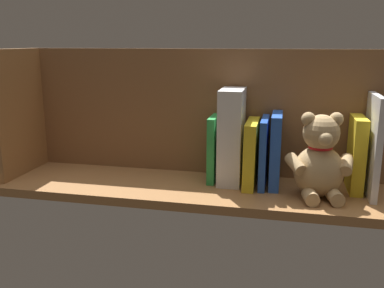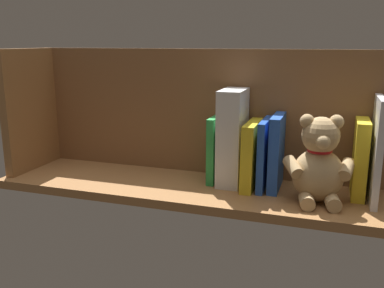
{
  "view_description": "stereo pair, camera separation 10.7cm",
  "coord_description": "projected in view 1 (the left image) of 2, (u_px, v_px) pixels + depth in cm",
  "views": [
    {
      "loc": [
        -22.39,
        101.3,
        35.68
      ],
      "look_at": [
        0.0,
        0.0,
        10.55
      ],
      "focal_mm": 39.88,
      "sensor_mm": 36.0,
      "label": 1
    },
    {
      "loc": [
        -32.67,
        98.46,
        35.68
      ],
      "look_at": [
        0.0,
        0.0,
        10.55
      ],
      "focal_mm": 39.88,
      "sensor_mm": 36.0,
      "label": 2
    }
  ],
  "objects": [
    {
      "name": "book_3",
      "position": [
        264.0,
        152.0,
        1.07
      ],
      "size": [
        1.66,
        13.27,
        17.15
      ],
      "primitive_type": "cube",
      "color": "blue",
      "rests_on": "ground_plane"
    },
    {
      "name": "book_1",
      "position": [
        356.0,
        154.0,
        1.03
      ],
      "size": [
        3.05,
        11.39,
        18.18
      ],
      "primitive_type": "cube",
      "rotation": [
        0.0,
        0.0,
        0.0
      ],
      "color": "yellow",
      "rests_on": "ground_plane"
    },
    {
      "name": "ground_plane",
      "position": [
        192.0,
        188.0,
        1.09
      ],
      "size": [
        100.29,
        26.89,
        2.2
      ],
      "primitive_type": "cube",
      "color": "#9E6B3D"
    },
    {
      "name": "dictionary_thick_white",
      "position": [
        232.0,
        136.0,
        1.08
      ],
      "size": [
        5.81,
        11.9,
        24.12
      ],
      "primitive_type": "cube",
      "color": "white",
      "rests_on": "ground_plane"
    },
    {
      "name": "book_2",
      "position": [
        276.0,
        150.0,
        1.06
      ],
      "size": [
        2.47,
        12.68,
        18.35
      ],
      "primitive_type": "cube",
      "color": "blue",
      "rests_on": "ground_plane"
    },
    {
      "name": "book_0",
      "position": [
        372.0,
        145.0,
        1.0
      ],
      "size": [
        1.49,
        15.28,
        23.76
      ],
      "primitive_type": "cube",
      "color": "silver",
      "rests_on": "ground_plane"
    },
    {
      "name": "shelf_back_panel",
      "position": [
        201.0,
        112.0,
        1.16
      ],
      "size": [
        100.29,
        1.5,
        33.72
      ],
      "primitive_type": "cube",
      "color": "brown",
      "rests_on": "ground_plane"
    },
    {
      "name": "book_4",
      "position": [
        251.0,
        153.0,
        1.07
      ],
      "size": [
        3.04,
        14.12,
        16.46
      ],
      "primitive_type": "cube",
      "rotation": [
        0.0,
        -0.01,
        0.0
      ],
      "color": "yellow",
      "rests_on": "ground_plane"
    },
    {
      "name": "shelf_side_divider",
      "position": [
        19.0,
        112.0,
        1.15
      ],
      "size": [
        2.4,
        20.89,
        33.72
      ],
      "primitive_type": "cube",
      "color": "#9E6B3D",
      "rests_on": "ground_plane"
    },
    {
      "name": "teddy_bear",
      "position": [
        320.0,
        160.0,
        0.99
      ],
      "size": [
        16.02,
        14.15,
        20.03
      ],
      "rotation": [
        0.0,
        0.0,
        0.17
      ],
      "color": "tan",
      "rests_on": "ground_plane"
    },
    {
      "name": "book_5",
      "position": [
        214.0,
        148.0,
        1.11
      ],
      "size": [
        1.9,
        10.46,
        16.96
      ],
      "primitive_type": "cube",
      "color": "green",
      "rests_on": "ground_plane"
    }
  ]
}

